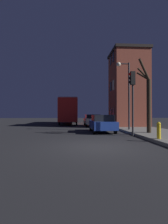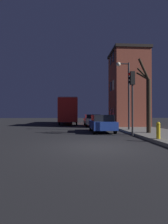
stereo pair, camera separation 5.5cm
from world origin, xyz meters
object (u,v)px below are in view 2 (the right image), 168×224
at_px(car_near_lane, 102,123).
at_px(traffic_light, 132,90).
at_px(bus, 69,109).
at_px(car_mid_lane, 92,120).
at_px(streetlamp, 126,85).
at_px(fire_hydrant, 158,130).
at_px(bare_tree, 148,100).

bearing_deg(car_near_lane, traffic_light, -60.82).
bearing_deg(bus, car_near_lane, -76.62).
bearing_deg(car_mid_lane, bus, 118.39).
distance_m(streetlamp, car_near_lane, 3.89).
relative_size(car_mid_lane, fire_hydrant, 5.13).
height_order(car_near_lane, car_mid_lane, car_mid_lane).
xyz_separation_m(streetlamp, fire_hydrant, (0.03, -5.67, -3.32)).
bearing_deg(fire_hydrant, bus, 106.07).
height_order(bare_tree, bus, bare_tree).
bearing_deg(car_near_lane, bare_tree, -37.71).
distance_m(traffic_light, car_mid_lane, 10.40).
xyz_separation_m(bare_tree, car_mid_lane, (-2.91, 9.44, -1.73)).
bearing_deg(bus, fire_hydrant, -73.93).
distance_m(traffic_light, car_near_lane, 4.01).
xyz_separation_m(traffic_light, fire_hydrant, (0.59, -2.44, -2.49)).
bearing_deg(streetlamp, car_near_lane, -168.83).
height_order(traffic_light, car_near_lane, traffic_light).
height_order(traffic_light, car_mid_lane, traffic_light).
relative_size(traffic_light, car_mid_lane, 0.94).
height_order(streetlamp, bus, streetlamp).
bearing_deg(bare_tree, car_mid_lane, 107.10).
bearing_deg(traffic_light, car_near_lane, 119.18).
relative_size(streetlamp, traffic_light, 1.33).
distance_m(bare_tree, car_mid_lane, 10.03).
distance_m(bare_tree, bus, 16.22).
relative_size(traffic_light, bare_tree, 0.86).
relative_size(streetlamp, car_mid_lane, 1.25).
relative_size(bare_tree, bus, 0.50).
height_order(car_mid_lane, fire_hydrant, car_mid_lane).
bearing_deg(car_mid_lane, car_near_lane, -89.96).
height_order(bus, car_near_lane, bus).
xyz_separation_m(car_near_lane, car_mid_lane, (-0.00, 7.20, 0.05)).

